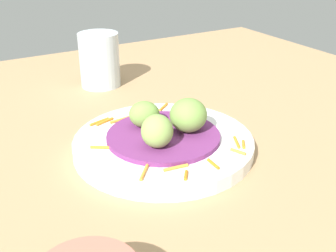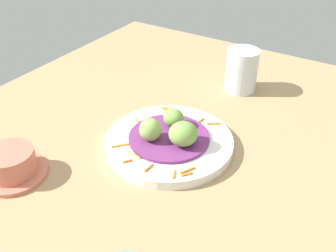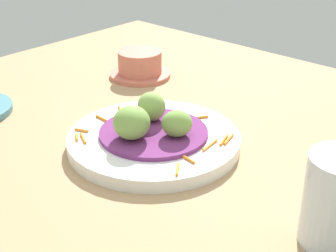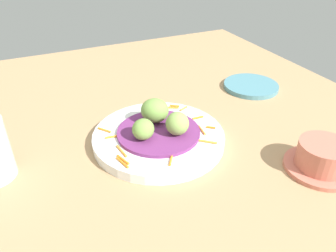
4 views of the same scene
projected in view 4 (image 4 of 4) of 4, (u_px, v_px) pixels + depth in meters
The scene contains 9 objects.
table_surface at pixel (142, 134), 68.87cm from camera, with size 110.00×110.00×2.00cm, color tan.
main_plate at pixel (159, 137), 64.35cm from camera, with size 25.39×25.39×1.93cm, color white.
cabbage_bed at pixel (159, 132), 63.67cm from camera, with size 15.96×15.96×0.65cm, color #702D6B.
carrot_garnish at pixel (160, 134), 63.17cm from camera, with size 21.21×19.14×0.40cm.
guac_scoop_left at pixel (155, 110), 65.28cm from camera, with size 5.26×5.57×4.75cm, color #759E47.
guac_scoop_center at pixel (143, 129), 60.36cm from camera, with size 4.41×4.06×3.81cm, color #759E47.
guac_scoop_right at pixel (177, 124), 61.37cm from camera, with size 4.37×4.25×4.48cm, color #84A851.
side_plate_small at pixel (251, 86), 84.99cm from camera, with size 13.81×13.81×1.11cm, color teal.
terracotta_bowl at pixel (322, 158), 56.64cm from camera, with size 12.08×12.08×5.24cm.
Camera 4 is at (-19.11, -54.36, 39.16)cm, focal length 35.48 mm.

